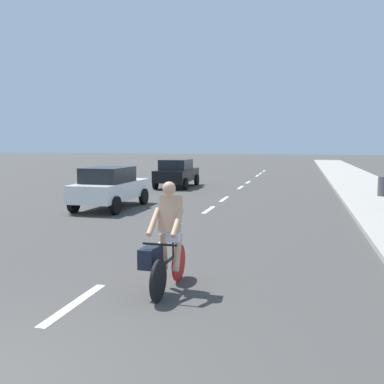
% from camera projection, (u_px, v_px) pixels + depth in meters
% --- Properties ---
extents(ground_plane, '(160.00, 160.00, 0.00)m').
position_uv_depth(ground_plane, '(238.00, 189.00, 22.99)').
color(ground_plane, '#423F3D').
extents(sidewalk_strip, '(3.60, 80.00, 0.14)m').
position_uv_depth(sidewalk_strip, '(367.00, 188.00, 23.24)').
color(sidewalk_strip, '#9E998E').
rests_on(sidewalk_strip, ground).
extents(lane_stripe_1, '(0.16, 1.80, 0.01)m').
position_uv_depth(lane_stripe_1, '(74.00, 304.00, 6.54)').
color(lane_stripe_1, white).
rests_on(lane_stripe_1, ground).
extents(lane_stripe_2, '(0.16, 1.80, 0.01)m').
position_uv_depth(lane_stripe_2, '(165.00, 240.00, 10.85)').
color(lane_stripe_2, white).
rests_on(lane_stripe_2, ground).
extents(lane_stripe_3, '(0.16, 1.80, 0.01)m').
position_uv_depth(lane_stripe_3, '(209.00, 210.00, 15.91)').
color(lane_stripe_3, white).
rests_on(lane_stripe_3, ground).
extents(lane_stripe_4, '(0.16, 1.80, 0.01)m').
position_uv_depth(lane_stripe_4, '(224.00, 199.00, 19.02)').
color(lane_stripe_4, white).
rests_on(lane_stripe_4, ground).
extents(lane_stripe_5, '(0.16, 1.80, 0.01)m').
position_uv_depth(lane_stripe_5, '(241.00, 187.00, 24.07)').
color(lane_stripe_5, white).
rests_on(lane_stripe_5, ground).
extents(lane_stripe_6, '(0.16, 1.80, 0.01)m').
position_uv_depth(lane_stripe_6, '(248.00, 182.00, 27.40)').
color(lane_stripe_6, white).
rests_on(lane_stripe_6, ground).
extents(lane_stripe_7, '(0.16, 1.80, 0.01)m').
position_uv_depth(lane_stripe_7, '(257.00, 176.00, 32.96)').
color(lane_stripe_7, white).
rests_on(lane_stripe_7, ground).
extents(lane_stripe_8, '(0.16, 1.80, 0.01)m').
position_uv_depth(lane_stripe_8, '(260.00, 173.00, 35.45)').
color(lane_stripe_8, white).
rests_on(lane_stripe_8, ground).
extents(lane_stripe_9, '(0.16, 1.80, 0.01)m').
position_uv_depth(lane_stripe_9, '(264.00, 171.00, 38.67)').
color(lane_stripe_9, white).
rests_on(lane_stripe_9, ground).
extents(cyclist, '(0.62, 1.71, 1.82)m').
position_uv_depth(cyclist, '(166.00, 242.00, 7.06)').
color(cyclist, black).
rests_on(cyclist, ground).
extents(parked_car_white, '(1.85, 3.88, 1.57)m').
position_uv_depth(parked_car_white, '(110.00, 187.00, 16.14)').
color(parked_car_white, white).
rests_on(parked_car_white, ground).
extents(parked_car_black, '(1.91, 4.01, 1.57)m').
position_uv_depth(parked_car_black, '(177.00, 172.00, 24.15)').
color(parked_car_black, black).
rests_on(parked_car_black, ground).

